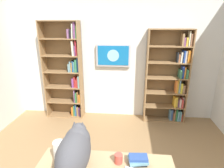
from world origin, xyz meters
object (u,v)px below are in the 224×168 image
at_px(cat, 75,149).
at_px(desk_book_stack, 138,160).
at_px(bookshelf_right, 68,72).
at_px(paper_towel_roll, 59,152).
at_px(bookshelf_left, 171,79).
at_px(coffee_mug, 118,159).
at_px(wall_mounted_tv, 113,55).

height_order(cat, desk_book_stack, cat).
distance_m(bookshelf_right, paper_towel_roll, 2.47).
bearing_deg(cat, desk_book_stack, -170.73).
height_order(bookshelf_left, bookshelf_right, bookshelf_right).
xyz_separation_m(bookshelf_left, coffee_mug, (0.97, 2.32, -0.14)).
distance_m(paper_towel_roll, coffee_mug, 0.57).
xyz_separation_m(bookshelf_right, paper_towel_roll, (-0.69, 2.37, -0.17)).
height_order(bookshelf_left, paper_towel_roll, bookshelf_left).
bearing_deg(wall_mounted_tv, cat, 86.96).
relative_size(cat, paper_towel_roll, 3.09).
bearing_deg(cat, wall_mounted_tv, -93.04).
bearing_deg(bookshelf_right, desk_book_stack, 122.01).
relative_size(bookshelf_left, paper_towel_roll, 8.65).
relative_size(bookshelf_right, wall_mounted_tv, 2.93).
bearing_deg(bookshelf_right, wall_mounted_tv, -175.23).
bearing_deg(cat, paper_towel_roll, -15.55).
relative_size(cat, coffee_mug, 7.30).
bearing_deg(desk_book_stack, paper_towel_roll, 3.55).
bearing_deg(desk_book_stack, bookshelf_right, -57.99).
bearing_deg(coffee_mug, cat, 12.62).
relative_size(bookshelf_right, coffee_mug, 22.02).
xyz_separation_m(bookshelf_right, cat, (-0.87, 2.41, -0.09)).
relative_size(bookshelf_left, bookshelf_right, 0.93).
relative_size(bookshelf_left, desk_book_stack, 9.49).
bearing_deg(bookshelf_left, cat, 60.53).
bearing_deg(coffee_mug, bookshelf_left, -112.61).
height_order(wall_mounted_tv, paper_towel_roll, wall_mounted_tv).
bearing_deg(bookshelf_left, desk_book_stack, 71.40).
bearing_deg(cat, bookshelf_left, -119.47).
xyz_separation_m(paper_towel_roll, desk_book_stack, (-0.76, -0.05, -0.07)).
bearing_deg(desk_book_stack, wall_mounted_tv, -79.37).
height_order(bookshelf_right, wall_mounted_tv, bookshelf_right).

